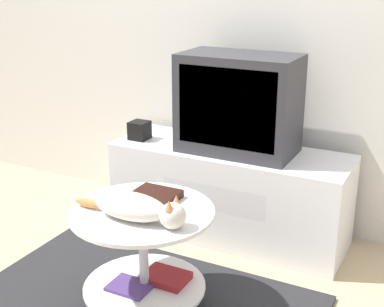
{
  "coord_description": "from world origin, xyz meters",
  "views": [
    {
      "loc": [
        1.2,
        -1.78,
        1.52
      ],
      "look_at": [
        0.07,
        0.41,
        0.67
      ],
      "focal_mm": 50.0,
      "sensor_mm": 36.0,
      "label": 1
    }
  ],
  "objects": [
    {
      "name": "wall_back",
      "position": [
        0.0,
        1.23,
        1.3
      ],
      "size": [
        8.0,
        0.05,
        2.6
      ],
      "color": "silver",
      "rests_on": "ground_plane"
    },
    {
      "name": "tv_stand",
      "position": [
        0.07,
        0.9,
        0.27
      ],
      "size": [
        1.38,
        0.48,
        0.54
      ],
      "color": "white",
      "rests_on": "ground_plane"
    },
    {
      "name": "tv",
      "position": [
        0.11,
        0.89,
        0.81
      ],
      "size": [
        0.64,
        0.36,
        0.55
      ],
      "color": "#333338",
      "rests_on": "tv_stand"
    },
    {
      "name": "speaker",
      "position": [
        -0.5,
        0.83,
        0.59
      ],
      "size": [
        0.11,
        0.11,
        0.11
      ],
      "color": "black",
      "rests_on": "tv_stand"
    },
    {
      "name": "coffee_table",
      "position": [
        0.03,
        0.02,
        0.32
      ],
      "size": [
        0.64,
        0.64,
        0.5
      ],
      "color": "#B2B2B7",
      "rests_on": "rug"
    },
    {
      "name": "dvd_box",
      "position": [
        0.02,
        0.13,
        0.54
      ],
      "size": [
        0.21,
        0.2,
        0.04
      ],
      "color": "black",
      "rests_on": "coffee_table"
    },
    {
      "name": "cat",
      "position": [
        0.06,
        -0.07,
        0.57
      ],
      "size": [
        0.55,
        0.16,
        0.13
      ],
      "rotation": [
        0.0,
        0.0,
        0.0
      ],
      "color": "silver",
      "rests_on": "coffee_table"
    }
  ]
}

